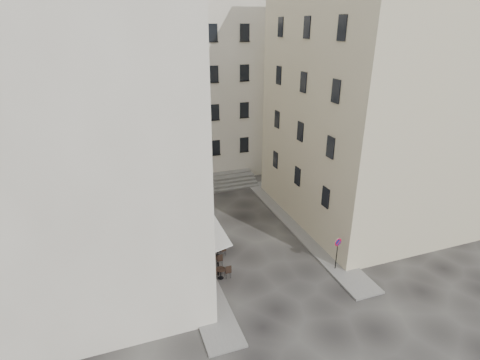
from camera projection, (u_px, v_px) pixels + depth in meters
name	position (u px, v px, depth m)	size (l,w,h in m)	color
ground	(260.00, 257.00, 25.56)	(90.00, 90.00, 0.00)	black
sidewalk_left	(183.00, 239.00, 27.62)	(2.00, 22.00, 0.12)	slate
sidewalk_right	(298.00, 225.00, 29.54)	(2.00, 18.00, 0.12)	slate
building_left	(70.00, 109.00, 20.94)	(12.20, 16.20, 20.60)	beige
building_right	(373.00, 101.00, 28.28)	(12.20, 14.20, 18.60)	beige
building_back	(182.00, 81.00, 38.18)	(18.20, 10.20, 18.60)	beige
cafe_storefront	(193.00, 237.00, 24.37)	(1.74, 7.30, 3.50)	#41090E
stone_steps	(210.00, 183.00, 36.34)	(9.00, 3.15, 0.80)	slate
bollard_near	(218.00, 268.00, 23.48)	(0.12, 0.12, 0.98)	black
bollard_mid	(204.00, 240.00, 26.52)	(0.12, 0.12, 0.98)	black
bollard_far	(193.00, 218.00, 29.57)	(0.12, 0.12, 0.98)	black
no_parking_sign	(338.00, 248.00, 23.54)	(0.53, 0.15, 2.36)	black
bistro_table_a	(221.00, 272.00, 23.21)	(1.28, 0.60, 0.90)	black
bistro_table_b	(213.00, 260.00, 24.41)	(1.22, 0.57, 0.86)	black
bistro_table_c	(217.00, 251.00, 25.50)	(1.14, 0.54, 0.80)	black
bistro_table_d	(199.00, 232.00, 27.69)	(1.24, 0.58, 0.87)	black
bistro_table_e	(202.00, 225.00, 28.68)	(1.32, 0.62, 0.93)	black
pedestrian	(211.00, 235.00, 26.40)	(0.70, 0.46, 1.91)	black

